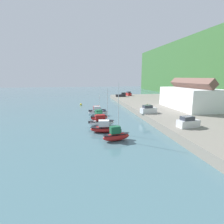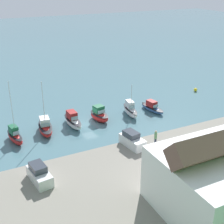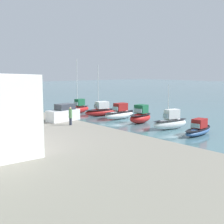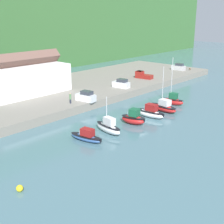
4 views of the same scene
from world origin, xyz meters
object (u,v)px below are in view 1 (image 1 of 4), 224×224
(pickup_truck_0, at_px, (121,95))
(person_on_quay, at_px, (147,107))
(moored_boat_3, at_px, (101,122))
(moored_boat_0, at_px, (97,110))
(moored_boat_2, at_px, (99,117))
(mooring_buoy_0, at_px, (81,104))
(moored_boat_1, at_px, (98,112))
(parked_car_3, at_px, (128,94))
(parked_car_1, at_px, (188,122))
(moored_boat_4, at_px, (105,128))
(moored_boat_5, at_px, (116,135))
(parked_car_2, at_px, (148,110))

(pickup_truck_0, xyz_separation_m, person_on_quay, (36.49, -1.24, 0.28))
(moored_boat_3, bearing_deg, moored_boat_0, 175.54)
(moored_boat_2, bearing_deg, moored_boat_3, -11.23)
(pickup_truck_0, relative_size, mooring_buoy_0, 6.11)
(moored_boat_3, height_order, pickup_truck_0, pickup_truck_0)
(moored_boat_1, relative_size, parked_car_3, 1.40)
(moored_boat_0, relative_size, person_on_quay, 2.81)
(moored_boat_2, height_order, mooring_buoy_0, moored_boat_2)
(moored_boat_0, relative_size, parked_car_1, 1.37)
(moored_boat_2, bearing_deg, moored_boat_4, -9.72)
(parked_car_1, xyz_separation_m, person_on_quay, (-17.27, -1.43, 0.18))
(moored_boat_1, height_order, pickup_truck_0, moored_boat_1)
(moored_boat_2, height_order, parked_car_3, parked_car_3)
(moored_boat_1, bearing_deg, moored_boat_5, 10.78)
(parked_car_1, relative_size, person_on_quay, 2.06)
(moored_boat_5, distance_m, parked_car_3, 61.24)
(moored_boat_1, height_order, parked_car_1, moored_boat_1)
(moored_boat_2, relative_size, pickup_truck_0, 1.02)
(person_on_quay, bearing_deg, moored_boat_2, -79.49)
(moored_boat_0, bearing_deg, parked_car_2, 38.05)
(person_on_quay, height_order, mooring_buoy_0, person_on_quay)
(moored_boat_2, distance_m, parked_car_3, 47.65)
(moored_boat_4, relative_size, parked_car_2, 2.04)
(moored_boat_0, bearing_deg, pickup_truck_0, 143.51)
(parked_car_3, height_order, person_on_quay, parked_car_3)
(moored_boat_5, height_order, parked_car_1, moored_boat_5)
(moored_boat_2, distance_m, pickup_truck_0, 42.00)
(moored_boat_2, distance_m, moored_boat_4, 9.92)
(moored_boat_1, bearing_deg, moored_boat_3, 6.05)
(moored_boat_2, height_order, moored_boat_3, moored_boat_2)
(moored_boat_2, xyz_separation_m, moored_boat_5, (15.09, 1.34, -0.03))
(moored_boat_3, distance_m, person_on_quay, 16.14)
(moored_boat_4, height_order, mooring_buoy_0, moored_boat_4)
(moored_boat_0, xyz_separation_m, parked_car_3, (-32.29, 19.42, 1.84))
(pickup_truck_0, distance_m, person_on_quay, 36.51)
(moored_boat_2, height_order, parked_car_1, parked_car_1)
(moored_boat_3, bearing_deg, parked_car_1, 56.03)
(parked_car_2, bearing_deg, moored_boat_5, -47.55)
(moored_boat_0, relative_size, moored_boat_4, 0.67)
(parked_car_2, relative_size, parked_car_3, 1.01)
(moored_boat_4, xyz_separation_m, pickup_truck_0, (-49.01, 15.16, 1.53))
(parked_car_3, xyz_separation_m, mooring_buoy_0, (17.39, -24.44, -2.16))
(moored_boat_4, relative_size, person_on_quay, 4.20)
(parked_car_1, distance_m, parked_car_3, 58.07)
(moored_boat_4, distance_m, parked_car_2, 15.95)
(parked_car_3, bearing_deg, parked_car_2, -104.88)
(moored_boat_3, xyz_separation_m, mooring_buoy_0, (-30.86, -4.38, -0.57))
(moored_boat_1, bearing_deg, mooring_buoy_0, -158.31)
(moored_boat_1, bearing_deg, parked_car_1, 44.05)
(moored_boat_5, xyz_separation_m, mooring_buoy_0, (-40.93, -5.79, -0.62))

